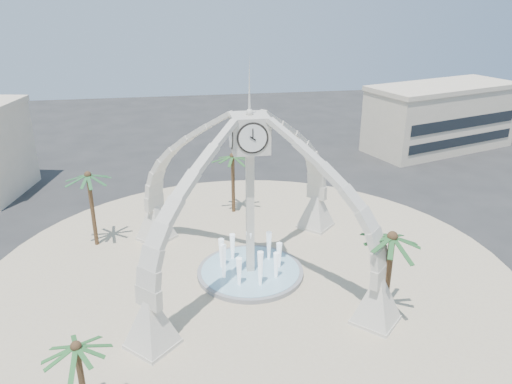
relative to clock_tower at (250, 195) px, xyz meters
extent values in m
plane|color=#282828|center=(0.00, 0.00, -6.49)|extent=(140.00, 140.00, 0.00)
cylinder|color=#C2B290|center=(0.00, 0.00, -6.46)|extent=(40.00, 40.00, 0.06)
cube|color=beige|center=(0.00, 0.00, -1.59)|extent=(0.55, 0.55, 9.80)
cube|color=beige|center=(0.00, 0.00, 4.56)|extent=(2.50, 2.50, 2.50)
cone|color=beige|center=(0.00, 0.00, 7.81)|extent=(0.20, 0.20, 4.00)
cylinder|color=white|center=(0.00, -1.29, 4.56)|extent=(1.84, 0.04, 1.84)
pyramid|color=beige|center=(7.07, 7.07, -4.89)|extent=(3.80, 3.80, 3.20)
pyramid|color=beige|center=(-7.07, 7.07, -4.89)|extent=(3.80, 3.80, 3.20)
pyramid|color=beige|center=(-7.07, -7.07, -4.89)|extent=(3.80, 3.80, 3.20)
pyramid|color=beige|center=(7.07, -7.07, -4.89)|extent=(3.80, 3.80, 3.20)
cylinder|color=gray|center=(0.00, 0.00, -6.29)|extent=(8.00, 8.00, 0.40)
cylinder|color=#92C6DA|center=(0.00, 0.00, -6.07)|extent=(7.40, 7.40, 0.04)
cone|color=white|center=(0.00, 0.00, -4.47)|extent=(0.60, 0.60, 3.20)
cube|color=beige|center=(30.00, 28.00, -2.49)|extent=(21.49, 13.79, 8.00)
cube|color=beige|center=(30.00, 28.00, 1.81)|extent=(21.87, 14.17, 0.60)
cylinder|color=brown|center=(7.75, -6.82, -3.42)|extent=(0.40, 0.40, 6.14)
cylinder|color=brown|center=(-12.05, 6.85, -3.28)|extent=(0.34, 0.34, 6.41)
cylinder|color=brown|center=(0.17, 11.63, -3.58)|extent=(0.34, 0.34, 5.81)
camera|label=1|loc=(-4.96, -32.22, 13.53)|focal=35.00mm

